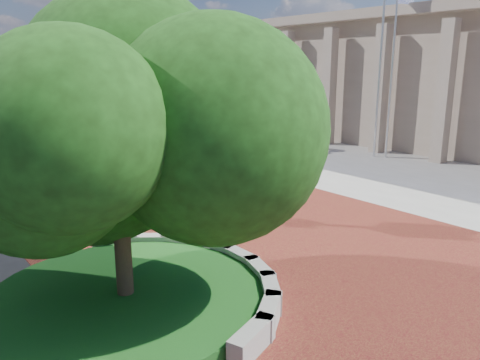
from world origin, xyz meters
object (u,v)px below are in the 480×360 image
object	(u,v)px
parked_car	(13,116)
flagpole_b	(392,69)
flagpole_a	(381,57)
post_clock	(245,137)
street_lamp_near	(102,61)

from	to	relation	value
parked_car	flagpole_b	size ratio (longest dim) A/B	0.42
parked_car	flagpole_a	bearing A→B (deg)	-68.89
post_clock	flagpole_a	world-z (taller)	flagpole_a
parked_car	flagpole_a	world-z (taller)	flagpole_a
flagpole_a	parked_car	bearing A→B (deg)	111.73
parked_car	flagpole_b	distance (m)	34.00
post_clock	street_lamp_near	distance (m)	21.38
street_lamp_near	flagpole_a	bearing A→B (deg)	-61.06
parked_car	post_clock	bearing A→B (deg)	-92.25
street_lamp_near	parked_car	bearing A→B (deg)	102.15
flagpole_a	flagpole_b	bearing A→B (deg)	-60.77
post_clock	street_lamp_near	world-z (taller)	street_lamp_near
flagpole_b	street_lamp_near	world-z (taller)	flagpole_b
flagpole_a	street_lamp_near	bearing A→B (deg)	118.94
parked_car	street_lamp_near	size ratio (longest dim) A/B	0.43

